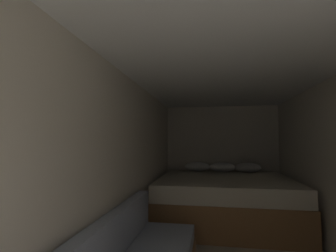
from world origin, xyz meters
TOP-DOWN VIEW (x-y plane):
  - wall_back at (0.00, 5.07)m, footprint 2.42×0.05m
  - wall_left at (-1.18, 2.31)m, footprint 0.05×5.47m
  - ceiling_slab at (0.00, 2.31)m, footprint 2.42×5.47m
  - bed at (0.00, 4.03)m, footprint 2.20×1.98m

SIDE VIEW (x-z plane):
  - bed at x=0.00m, z-range -0.08..0.85m
  - wall_back at x=0.00m, z-range 0.00..2.10m
  - wall_left at x=-1.18m, z-range 0.00..2.10m
  - ceiling_slab at x=0.00m, z-range 2.10..2.15m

